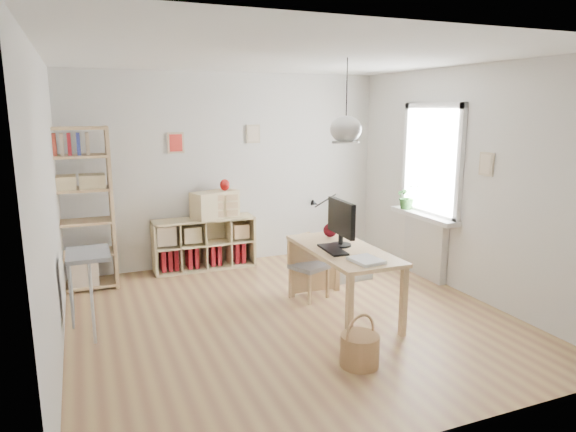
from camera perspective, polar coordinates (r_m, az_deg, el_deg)
name	(u,v)px	position (r m, az deg, el deg)	size (l,w,h in m)	color
ground	(290,317)	(5.65, 0.22, -11.16)	(4.50, 4.50, 0.00)	tan
room_shell	(346,129)	(5.30, 6.45, 9.55)	(4.50, 4.50, 4.50)	white
window_unit	(432,161)	(6.88, 15.72, 5.95)	(0.07, 1.16, 1.46)	white
radiator	(425,247)	(7.06, 14.97, -3.36)	(0.10, 0.80, 0.80)	silver
windowsill	(424,216)	(6.93, 14.83, 0.02)	(0.22, 1.20, 0.06)	white
desk	(343,257)	(5.52, 6.12, -4.53)	(0.70, 1.50, 0.75)	#E1C381
cube_shelf	(202,247)	(7.30, -9.51, -3.44)	(1.40, 0.38, 0.72)	beige
tall_bookshelf	(77,203)	(6.69, -22.36, 1.35)	(0.80, 0.38, 2.00)	#E1C381
side_table	(82,271)	(5.38, -21.93, -5.68)	(0.40, 0.55, 0.85)	#9B9C9E
chair	(306,263)	(6.07, 1.99, -5.19)	(0.48, 0.48, 0.75)	#9B9C9E
wicker_basket	(360,349)	(4.66, 7.99, -14.41)	(0.34, 0.34, 0.48)	olive
storage_chest	(347,263)	(6.89, 6.53, -5.27)	(0.57, 0.64, 0.57)	silver
monitor	(341,221)	(5.52, 5.92, -0.51)	(0.23, 0.58, 0.50)	black
keyboard	(333,250)	(5.39, 4.99, -3.75)	(0.17, 0.45, 0.02)	black
task_lamp	(324,210)	(5.99, 4.01, 0.66)	(0.41, 0.15, 0.43)	black
yarn_ball	(330,230)	(5.94, 4.71, -1.59)	(0.16, 0.16, 0.16)	#530B0F
paper_tray	(366,260)	(5.05, 8.67, -4.88)	(0.26, 0.32, 0.03)	white
drawer_chest	(215,204)	(7.17, -8.12, 1.28)	(0.64, 0.29, 0.37)	beige
red_vase	(225,185)	(7.16, -7.04, 3.45)	(0.13, 0.13, 0.16)	#A20F0D
potted_plant	(407,197)	(7.16, 13.11, 2.10)	(0.30, 0.26, 0.34)	#285821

